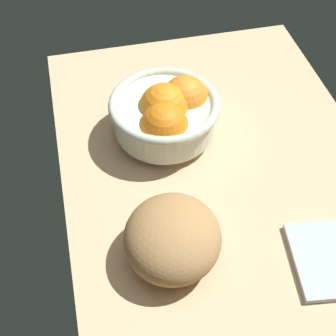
% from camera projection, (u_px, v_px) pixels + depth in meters
% --- Properties ---
extents(ground_plane, '(0.71, 0.52, 0.03)m').
position_uv_depth(ground_plane, '(216.00, 165.00, 0.84)').
color(ground_plane, '#DAAE83').
extents(fruit_bowl, '(0.19, 0.19, 0.11)m').
position_uv_depth(fruit_bowl, '(167.00, 113.00, 0.83)').
color(fruit_bowl, silver).
rests_on(fruit_bowl, ground).
extents(bread_loaf, '(0.18, 0.17, 0.09)m').
position_uv_depth(bread_loaf, '(172.00, 238.00, 0.68)').
color(bread_loaf, '#AD7E4C').
rests_on(bread_loaf, ground).
extents(napkin_folded, '(0.13, 0.10, 0.01)m').
position_uv_depth(napkin_folded, '(323.00, 260.00, 0.70)').
color(napkin_folded, '#B1BDC7').
rests_on(napkin_folded, ground).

